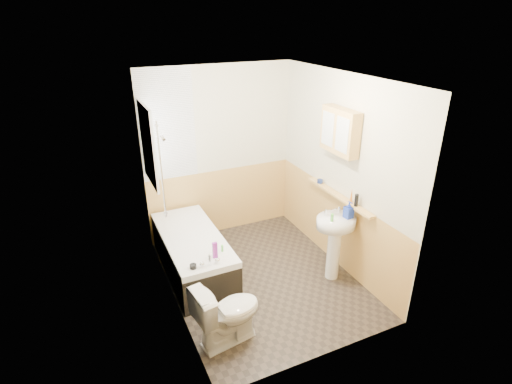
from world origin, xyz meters
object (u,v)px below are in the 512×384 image
sink (335,235)px  medicine_cabinet (340,131)px  bathtub (193,253)px  pine_shelf (339,196)px  toilet (228,313)px

sink → medicine_cabinet: size_ratio=1.62×
bathtub → pine_shelf: 2.00m
medicine_cabinet → pine_shelf: bearing=-63.5°
pine_shelf → toilet: bearing=-158.3°
toilet → pine_shelf: (1.80, 0.71, 0.65)m
sink → pine_shelf: 0.50m
toilet → sink: sink is taller
toilet → sink: (1.60, 0.45, 0.27)m
bathtub → medicine_cabinet: bearing=-17.6°
bathtub → sink: size_ratio=1.67×
toilet → medicine_cabinet: medicine_cabinet is taller
bathtub → pine_shelf: bearing=-19.0°
toilet → bathtub: bearing=-10.4°
pine_shelf → medicine_cabinet: 0.83m
toilet → medicine_cabinet: bearing=-75.6°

